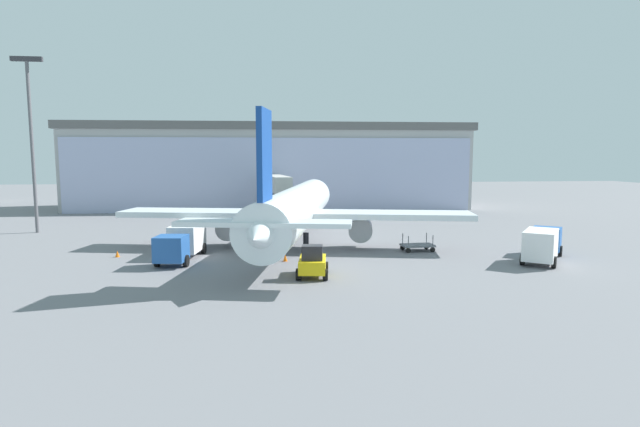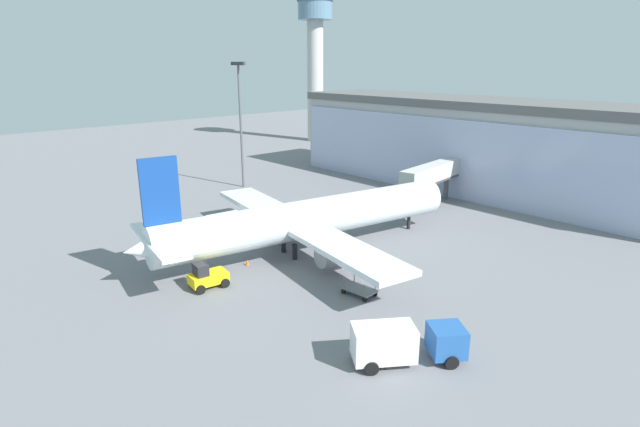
{
  "view_description": "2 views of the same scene",
  "coord_description": "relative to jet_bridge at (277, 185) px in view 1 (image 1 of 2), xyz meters",
  "views": [
    {
      "loc": [
        -1.72,
        -40.98,
        8.24
      ],
      "look_at": [
        3.85,
        6.59,
        2.82
      ],
      "focal_mm": 28.0,
      "sensor_mm": 36.0,
      "label": 1
    },
    {
      "loc": [
        37.01,
        -27.76,
        18.7
      ],
      "look_at": [
        2.39,
        5.59,
        4.14
      ],
      "focal_mm": 28.0,
      "sensor_mm": 36.0,
      "label": 2
    }
  ],
  "objects": [
    {
      "name": "apron_light_mast",
      "position": [
        -26.68,
        -11.67,
        6.82
      ],
      "size": [
        3.2,
        0.4,
        18.84
      ],
      "color": "#59595E",
      "rests_on": "ground"
    },
    {
      "name": "fuel_truck",
      "position": [
        20.01,
        -32.41,
        -2.88
      ],
      "size": [
        6.13,
        7.16,
        2.65
      ],
      "rotation": [
        0.0,
        0.0,
        0.93
      ],
      "color": "#2659A5",
      "rests_on": "ground"
    },
    {
      "name": "safety_cone_nose",
      "position": [
        -0.31,
        -30.1,
        -4.07
      ],
      "size": [
        0.36,
        0.36,
        0.55
      ],
      "primitive_type": "cone",
      "color": "orange",
      "rests_on": "ground"
    },
    {
      "name": "pushback_tug",
      "position": [
        1.31,
        -35.51,
        -3.37
      ],
      "size": [
        2.56,
        3.42,
        2.3
      ],
      "rotation": [
        0.0,
        0.0,
        1.43
      ],
      "color": "yellow",
      "rests_on": "ground"
    },
    {
      "name": "terminal_building",
      "position": [
        -0.39,
        13.66,
        2.45
      ],
      "size": [
        64.16,
        16.9,
        13.58
      ],
      "rotation": [
        0.0,
        0.0,
        -0.03
      ],
      "color": "#A5A5A5",
      "rests_on": "ground"
    },
    {
      "name": "baggage_cart",
      "position": [
        11.47,
        -27.15,
        -3.85
      ],
      "size": [
        2.9,
        1.78,
        1.5
      ],
      "rotation": [
        0.0,
        0.0,
        0.06
      ],
      "color": "slate",
      "rests_on": "ground"
    },
    {
      "name": "ground",
      "position": [
        -0.39,
        -28.18,
        -4.35
      ],
      "size": [
        240.0,
        240.0,
        0.0
      ],
      "primitive_type": "plane",
      "color": "slate"
    },
    {
      "name": "catering_truck",
      "position": [
        -8.55,
        -28.28,
        -2.88
      ],
      "size": [
        3.33,
        7.54,
        2.65
      ],
      "rotation": [
        0.0,
        0.0,
        4.57
      ],
      "color": "#2659A5",
      "rests_on": "ground"
    },
    {
      "name": "jet_bridge",
      "position": [
        0.0,
        0.0,
        0.0
      ],
      "size": [
        3.62,
        13.06,
        5.72
      ],
      "rotation": [
        0.0,
        0.0,
        1.68
      ],
      "color": "beige",
      "rests_on": "ground"
    },
    {
      "name": "airplane",
      "position": [
        0.99,
        -23.57,
        -0.86
      ],
      "size": [
        31.65,
        36.15,
        11.25
      ],
      "rotation": [
        0.0,
        0.0,
        1.37
      ],
      "color": "white",
      "rests_on": "ground"
    },
    {
      "name": "safety_cone_wingtip",
      "position": [
        -14.07,
        -26.81,
        -4.07
      ],
      "size": [
        0.36,
        0.36,
        0.55
      ],
      "primitive_type": "cone",
      "color": "orange",
      "rests_on": "ground"
    }
  ]
}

